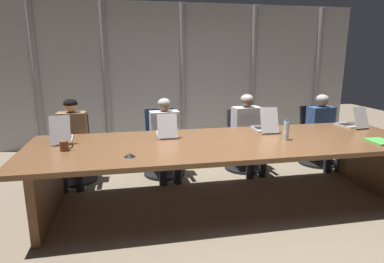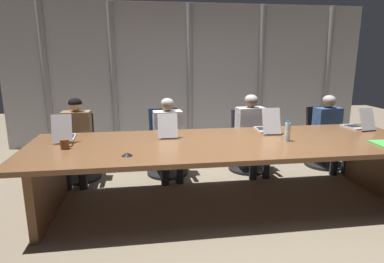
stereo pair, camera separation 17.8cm
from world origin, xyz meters
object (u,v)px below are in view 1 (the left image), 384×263
at_px(person_center, 248,129).
at_px(water_bottle_primary, 286,131).
at_px(laptop_left_mid, 166,131).
at_px(office_chair_left_end, 74,156).
at_px(laptop_center, 265,126).
at_px(laptop_right_mid, 352,123).
at_px(laptop_left_end, 62,136).
at_px(office_chair_right_mid, 317,142).
at_px(office_chair_center, 244,147).
at_px(spiral_notepad, 380,142).
at_px(person_left_end, 72,137).
at_px(person_right_mid, 324,126).
at_px(office_chair_left_mid, 163,150).
at_px(coffee_mug_near, 65,146).
at_px(conference_mic_left_side, 130,155).
at_px(person_left_mid, 166,134).

bearing_deg(person_center, water_bottle_primary, -3.26).
relative_size(person_center, water_bottle_primary, 4.89).
distance_m(laptop_left_mid, office_chair_left_end, 1.51).
distance_m(laptop_center, water_bottle_primary, 0.49).
height_order(laptop_right_mid, office_chair_left_end, laptop_right_mid).
distance_m(laptop_left_end, office_chair_right_mid, 3.84).
distance_m(office_chair_center, water_bottle_primary, 1.33).
distance_m(person_center, spiral_notepad, 1.73).
bearing_deg(spiral_notepad, laptop_right_mid, 76.74).
height_order(person_left_end, person_right_mid, person_left_end).
height_order(laptop_left_end, office_chair_right_mid, laptop_left_end).
xyz_separation_m(laptop_left_mid, office_chair_right_mid, (2.54, 0.76, -0.47)).
bearing_deg(laptop_left_mid, laptop_left_end, 93.65).
bearing_deg(person_center, office_chair_right_mid, 91.46).
distance_m(office_chair_left_mid, office_chair_right_mid, 2.50).
height_order(office_chair_left_end, spiral_notepad, office_chair_left_end).
xyz_separation_m(office_chair_right_mid, water_bottle_primary, (-1.20, -1.22, 0.52)).
bearing_deg(coffee_mug_near, laptop_left_end, 103.49).
bearing_deg(person_left_end, laptop_right_mid, 81.31).
distance_m(laptop_left_end, person_left_end, 0.65).
bearing_deg(office_chair_left_end, spiral_notepad, 62.66).
bearing_deg(laptop_left_mid, laptop_center, -87.06).
bearing_deg(laptop_left_mid, office_chair_center, -57.49).
bearing_deg(coffee_mug_near, person_center, 23.22).
relative_size(laptop_left_mid, water_bottle_primary, 1.80).
height_order(office_chair_left_end, coffee_mug_near, office_chair_left_end).
xyz_separation_m(person_center, spiral_notepad, (1.04, -1.38, 0.11)).
relative_size(person_center, coffee_mug_near, 8.53).
relative_size(laptop_left_mid, office_chair_left_end, 0.48).
bearing_deg(coffee_mug_near, water_bottle_primary, -0.98).
distance_m(office_chair_left_mid, water_bottle_primary, 1.86).
xyz_separation_m(office_chair_left_mid, person_left_end, (-1.23, -0.16, 0.30)).
bearing_deg(laptop_right_mid, conference_mic_left_side, 97.19).
distance_m(laptop_right_mid, coffee_mug_near, 3.68).
bearing_deg(spiral_notepad, person_left_mid, 151.45).
bearing_deg(spiral_notepad, water_bottle_primary, 165.47).
distance_m(person_right_mid, conference_mic_left_side, 3.28).
relative_size(laptop_right_mid, person_right_mid, 0.39).
distance_m(person_left_end, spiral_notepad, 3.79).
xyz_separation_m(office_chair_left_mid, person_left_mid, (0.03, -0.16, 0.29)).
bearing_deg(laptop_left_mid, office_chair_left_end, 60.33).
bearing_deg(person_left_mid, person_center, 86.50).
relative_size(laptop_left_mid, office_chair_center, 0.48).
bearing_deg(person_left_end, conference_mic_left_side, 28.90).
distance_m(laptop_left_mid, conference_mic_left_side, 0.89).
height_order(office_chair_left_mid, person_left_mid, person_left_mid).
height_order(laptop_left_end, person_right_mid, person_right_mid).
xyz_separation_m(person_left_mid, water_bottle_primary, (1.27, -1.06, 0.23)).
height_order(person_left_mid, conference_mic_left_side, person_left_mid).
bearing_deg(office_chair_left_end, conference_mic_left_side, 22.72).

